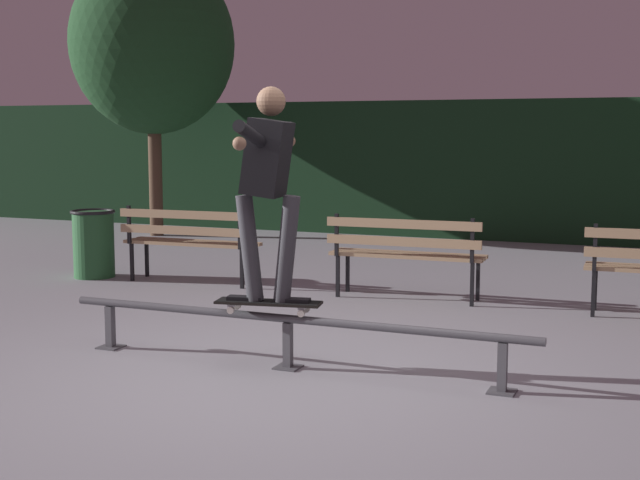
# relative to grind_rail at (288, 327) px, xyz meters

# --- Properties ---
(ground_plane) EXTENTS (90.00, 90.00, 0.00)m
(ground_plane) POSITION_rel_grind_rail_xyz_m (-0.00, -0.19, -0.30)
(ground_plane) COLOR gray
(hedge_backdrop) EXTENTS (24.00, 1.20, 2.22)m
(hedge_backdrop) POSITION_rel_grind_rail_xyz_m (-0.00, 8.55, 0.80)
(hedge_backdrop) COLOR black
(hedge_backdrop) RESTS_ON ground
(grind_rail) EXTENTS (3.68, 0.18, 0.40)m
(grind_rail) POSITION_rel_grind_rail_xyz_m (0.00, 0.00, 0.00)
(grind_rail) COLOR #47474C
(grind_rail) RESTS_ON ground
(skateboard) EXTENTS (0.80, 0.34, 0.09)m
(skateboard) POSITION_rel_grind_rail_xyz_m (-0.15, 0.00, 0.17)
(skateboard) COLOR black
(skateboard) RESTS_ON grind_rail
(skateboarder) EXTENTS (0.63, 1.39, 1.56)m
(skateboarder) POSITION_rel_grind_rail_xyz_m (-0.15, 0.00, 1.10)
(skateboarder) COLOR black
(skateboarder) RESTS_ON skateboard
(park_bench_leftmost) EXTENTS (1.61, 0.47, 0.88)m
(park_bench_leftmost) POSITION_rel_grind_rail_xyz_m (-2.52, 2.80, 0.23)
(park_bench_leftmost) COLOR black
(park_bench_leftmost) RESTS_ON ground
(park_bench_left_center) EXTENTS (1.61, 0.47, 0.88)m
(park_bench_left_center) POSITION_rel_grind_rail_xyz_m (0.04, 2.80, 0.23)
(park_bench_left_center) COLOR black
(park_bench_left_center) RESTS_ON ground
(tree_far_left) EXTENTS (2.66, 2.66, 4.60)m
(tree_far_left) POSITION_rel_grind_rail_xyz_m (-5.41, 6.56, 2.82)
(tree_far_left) COLOR #4C3828
(tree_far_left) RESTS_ON ground
(trash_can) EXTENTS (0.52, 0.52, 0.80)m
(trash_can) POSITION_rel_grind_rail_xyz_m (-3.79, 2.74, 0.11)
(trash_can) COLOR #23562D
(trash_can) RESTS_ON ground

